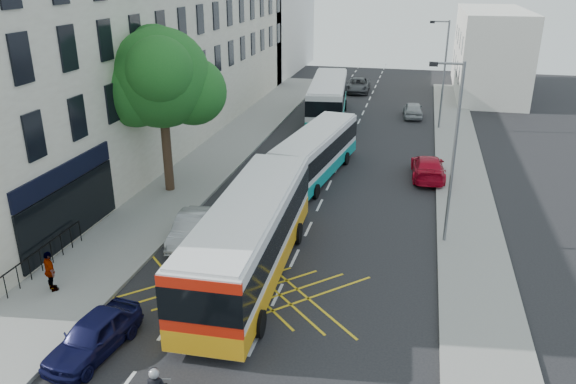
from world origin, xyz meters
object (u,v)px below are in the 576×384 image
Objects in this scene: distant_car_grey at (358,85)px; parked_car_silver at (192,228)px; parked_car_blue at (93,336)px; lamp_far at (443,69)px; pedestrian_far at (50,271)px; bus_mid at (316,153)px; street_tree at (161,79)px; bus_near at (250,237)px; distant_car_silver at (413,110)px; bus_far at (328,99)px; red_hatchback at (428,167)px; lamp_near at (452,145)px.

parked_car_silver is at bearing -98.10° from distant_car_grey.
distant_car_grey is at bearing 93.14° from parked_car_blue.
pedestrian_far is at bearing -117.61° from lamp_far.
lamp_far is 0.78× the size of bus_mid.
lamp_far is at bearing 49.19° from street_tree.
bus_near is 3.13× the size of parked_car_blue.
distant_car_silver is (5.71, -9.31, -0.03)m from distant_car_grey.
bus_far is at bearing 72.07° from street_tree.
parked_car_blue is at bearing -94.18° from bus_mid.
red_hatchback is at bearing -91.78° from pedestrian_far.
distant_car_grey is (-0.09, 37.55, -1.06)m from bus_near.
lamp_far is 15.42m from distant_car_grey.
parked_car_blue is at bearing -109.86° from lamp_far.
lamp_far is 25.38m from parked_car_silver.
distant_car_silver is (5.61, 28.25, -1.09)m from bus_near.
street_tree is 16.12m from red_hatchback.
street_tree is 0.86× the size of bus_mid.
bus_far is (-1.23, 25.90, -0.01)m from bus_near.
lamp_near is (14.71, -2.97, -1.68)m from street_tree.
bus_mid is 18.49m from parked_car_blue.
bus_far is 14.95m from red_hatchback.
bus_mid is 25.43m from distant_car_grey.
lamp_far reaches higher than pedestrian_far.
distant_car_grey is (3.39, 43.48, 0.03)m from parked_car_blue.
street_tree reaches higher than distant_car_silver.
distant_car_silver is at bearing 82.69° from parked_car_blue.
bus_mid is 2.21× the size of red_hatchback.
bus_mid is 10.59m from parked_car_silver.
street_tree reaches higher than lamp_near.
bus_mid is at bearing 7.70° from red_hatchback.
street_tree is 1.91× the size of red_hatchback.
lamp_near is at bearing 91.40° from red_hatchback.
bus_far is 3.14× the size of distant_car_silver.
parked_car_silver is 1.04× the size of distant_car_silver.
street_tree is 24.77m from distant_car_silver.
lamp_near reaches higher than bus_near.
red_hatchback is (10.40, 19.33, 0.03)m from parked_car_blue.
parked_car_blue is at bearing -122.34° from bus_near.
lamp_near is at bearing 6.86° from parked_car_silver.
street_tree is at bearing 112.38° from parked_car_blue.
bus_mid is 0.86× the size of bus_far.
street_tree is at bearing -105.82° from distant_car_grey.
street_tree is 19.61m from bus_far.
lamp_far is at bearing 115.50° from distant_car_silver.
bus_mid is at bearing -91.58° from distant_car_grey.
parked_car_silver is (-3.85, -9.83, -0.83)m from bus_mid.
bus_mid is 16.97m from distant_car_silver.
distant_car_grey is (7.01, 29.80, -5.62)m from street_tree.
bus_far is 3.02× the size of parked_car_silver.
pedestrian_far is at bearing -102.21° from distant_car_grey.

